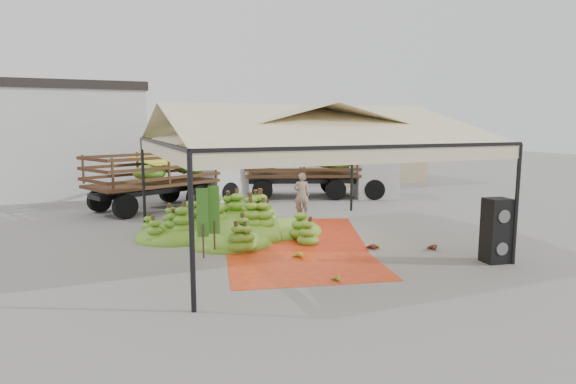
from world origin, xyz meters
name	(u,v)px	position (x,y,z in m)	size (l,w,h in m)	color
ground	(301,243)	(0.00, 0.00, 0.00)	(90.00, 90.00, 0.00)	slate
canopy_tent	(302,130)	(0.00, 0.00, 3.30)	(8.10, 8.10, 4.00)	black
building_tan	(363,146)	(10.00, 13.00, 2.07)	(6.30, 5.30, 4.10)	tan
tarp_left	(303,262)	(-0.78, -1.86, 0.01)	(3.82, 3.64, 0.01)	#EC4816
tarp_right	(289,233)	(0.16, 1.31, 0.01)	(4.36, 4.58, 0.01)	red
banana_heap	(235,215)	(-1.51, 1.68, 0.65)	(6.07, 4.98, 1.30)	#4B821B
hand_yellow_a	(374,246)	(1.58, -1.46, 0.09)	(0.40, 0.33, 0.18)	#B98725
hand_yellow_b	(296,255)	(-0.82, -1.48, 0.11)	(0.48, 0.39, 0.22)	gold
hand_red_a	(430,246)	(2.93, -2.15, 0.11)	(0.50, 0.41, 0.23)	#582314
hand_red_b	(369,246)	(1.40, -1.47, 0.11)	(0.47, 0.39, 0.22)	#5C1815
hand_green	(334,278)	(-0.78, -3.50, 0.09)	(0.38, 0.31, 0.17)	#5C831B
hanging_bunches	(275,153)	(-0.61, 0.54, 2.62)	(4.74, 0.24, 0.20)	#387418
speaker_stack	(496,230)	(3.70, -3.70, 0.82)	(0.66, 0.60, 1.64)	black
banana_leaves	(210,256)	(-2.82, -0.37, 0.00)	(0.96, 1.36, 3.70)	#23751F
vendor	(302,195)	(1.66, 3.67, 0.83)	(0.61, 0.40, 1.67)	gray
truck_left	(177,172)	(-2.23, 7.94, 1.44)	(7.13, 4.94, 2.33)	#473117
truck_right	(327,166)	(4.81, 7.74, 1.48)	(7.40, 4.66, 2.41)	#4F2F1A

